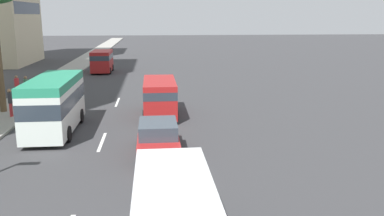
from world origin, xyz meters
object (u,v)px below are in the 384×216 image
object	(u,v)px
minibus_third	(54,103)
van_second	(102,60)
van_fourth	(174,216)
pedestrian_by_tree	(26,86)
car_fifth	(158,138)
van_lead	(160,95)
pedestrian_near_lamp	(17,85)
pedestrian_mid_block	(10,101)

from	to	relation	value
minibus_third	van_second	bearing A→B (deg)	-179.39
van_second	van_fourth	bearing A→B (deg)	9.28
van_fourth	pedestrian_by_tree	distance (m)	23.96
car_fifth	pedestrian_by_tree	size ratio (longest dim) A/B	2.43
car_fifth	van_lead	bearing A→B (deg)	-1.77
pedestrian_near_lamp	minibus_third	bearing A→B (deg)	85.13
van_second	pedestrian_mid_block	xyz separation A→B (m)	(-21.28, 3.22, -0.27)
van_lead	pedestrian_near_lamp	bearing A→B (deg)	58.90
minibus_third	car_fifth	size ratio (longest dim) A/B	1.55
van_second	pedestrian_mid_block	world-z (taller)	van_second
pedestrian_by_tree	pedestrian_near_lamp	bearing A→B (deg)	-3.07
pedestrian_near_lamp	pedestrian_mid_block	world-z (taller)	pedestrian_mid_block
van_lead	car_fifth	distance (m)	7.59
pedestrian_by_tree	car_fifth	bearing A→B (deg)	173.38
van_lead	van_second	bearing A→B (deg)	16.06
car_fifth	pedestrian_by_tree	xyz separation A→B (m)	(12.93, 9.69, 0.40)
car_fifth	pedestrian_by_tree	bearing A→B (deg)	36.85
minibus_third	van_fourth	size ratio (longest dim) A/B	1.38
pedestrian_near_lamp	pedestrian_mid_block	distance (m)	6.82
minibus_third	van_lead	bearing A→B (deg)	119.48
van_lead	minibus_third	bearing A→B (deg)	119.48
van_lead	van_fourth	world-z (taller)	van_fourth
pedestrian_mid_block	pedestrian_by_tree	bearing A→B (deg)	-4.63
minibus_third	pedestrian_by_tree	size ratio (longest dim) A/B	3.76
van_second	car_fifth	size ratio (longest dim) A/B	1.10
van_fourth	pedestrian_mid_block	world-z (taller)	van_fourth
van_fourth	car_fifth	xyz separation A→B (m)	(8.86, 0.27, -0.60)
van_fourth	minibus_third	bearing A→B (deg)	24.25
pedestrian_mid_block	pedestrian_by_tree	size ratio (longest dim) A/B	0.98
car_fifth	pedestrian_mid_block	world-z (taller)	pedestrian_mid_block
van_second	pedestrian_mid_block	bearing A→B (deg)	-8.61
van_lead	van_second	xyz separation A→B (m)	(21.30, 6.13, 0.07)
car_fifth	pedestrian_near_lamp	xyz separation A→B (m)	(14.20, 10.77, 0.32)
van_fourth	car_fifth	world-z (taller)	van_fourth
van_lead	van_fourth	bearing A→B (deg)	-179.89
minibus_third	pedestrian_by_tree	world-z (taller)	minibus_third
van_second	minibus_third	xyz separation A→B (m)	(-24.62, -0.26, 0.27)
pedestrian_near_lamp	pedestrian_by_tree	xyz separation A→B (m)	(-1.27, -1.08, 0.08)
van_second	pedestrian_by_tree	distance (m)	16.38
van_second	pedestrian_near_lamp	xyz separation A→B (m)	(-14.66, 4.87, -0.33)
minibus_third	pedestrian_near_lamp	size ratio (longest dim) A/B	4.05
pedestrian_mid_block	van_second	bearing A→B (deg)	-19.31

